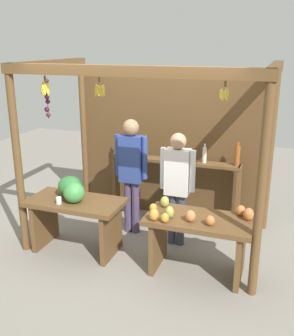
{
  "coord_description": "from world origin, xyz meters",
  "views": [
    {
      "loc": [
        1.66,
        -4.84,
        2.67
      ],
      "look_at": [
        0.0,
        -0.18,
        1.1
      ],
      "focal_mm": 42.18,
      "sensor_mm": 36.0,
      "label": 1
    }
  ],
  "objects": [
    {
      "name": "market_stall",
      "position": [
        -0.01,
        0.42,
        1.41
      ],
      "size": [
        3.11,
        1.86,
        2.45
      ],
      "color": "brown",
      "rests_on": "ground"
    },
    {
      "name": "fruit_counter_left",
      "position": [
        -0.84,
        -0.64,
        0.63
      ],
      "size": [
        1.25,
        0.65,
        0.99
      ],
      "color": "brown",
      "rests_on": "ground"
    },
    {
      "name": "vendor_woman",
      "position": [
        0.38,
        -0.05,
        0.94
      ],
      "size": [
        0.48,
        0.21,
        1.58
      ],
      "rotation": [
        0.0,
        0.0,
        -0.1
      ],
      "color": "#363B4C",
      "rests_on": "ground"
    },
    {
      "name": "vendor_man",
      "position": [
        -0.33,
        0.09,
        1.02
      ],
      "size": [
        0.48,
        0.23,
        1.69
      ],
      "rotation": [
        0.0,
        0.0,
        -0.14
      ],
      "color": "#4A3B5C",
      "rests_on": "ground"
    },
    {
      "name": "fruit_counter_right",
      "position": [
        0.81,
        -0.66,
        0.55
      ],
      "size": [
        1.26,
        0.64,
        0.87
      ],
      "color": "brown",
      "rests_on": "ground"
    },
    {
      "name": "ground_plane",
      "position": [
        0.0,
        0.0,
        0.0
      ],
      "size": [
        12.0,
        12.0,
        0.0
      ],
      "primitive_type": "plane",
      "color": "gray",
      "rests_on": "ground"
    },
    {
      "name": "bottle_shelf_unit",
      "position": [
        0.15,
        0.66,
        0.78
      ],
      "size": [
        1.99,
        0.22,
        1.35
      ],
      "color": "brown",
      "rests_on": "ground"
    }
  ]
}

